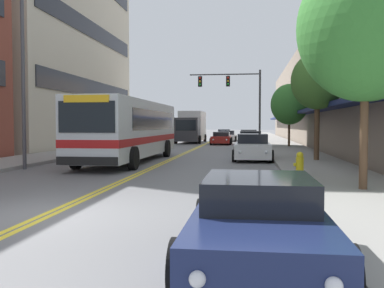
{
  "coord_description": "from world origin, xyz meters",
  "views": [
    {
      "loc": [
        4.21,
        -8.53,
        1.91
      ],
      "look_at": [
        -0.19,
        24.85,
        0.39
      ],
      "focal_mm": 40.0,
      "sensor_mm": 36.0,
      "label": 1
    }
  ],
  "objects_px": {
    "car_beige_parked_right_mid": "(249,137)",
    "street_tree_right_mid": "(317,81)",
    "car_charcoal_parked_left_mid": "(156,139)",
    "car_champagne_parked_right_far": "(250,140)",
    "car_silver_moving_second": "(227,136)",
    "street_tree_right_far": "(289,104)",
    "street_lamp_left_near": "(30,54)",
    "traffic_signal_mast": "(236,92)",
    "car_white_parked_right_end": "(252,148)",
    "car_dark_grey_parked_left_near": "(135,142)",
    "box_truck": "(191,127)",
    "fire_hydrant": "(300,164)",
    "city_bus": "(131,128)",
    "car_red_moving_lead": "(221,138)",
    "car_slate_blue_moving_third": "(224,134)",
    "street_tree_right_near": "(366,27)",
    "car_navy_parked_right_foreground": "(259,223)"
  },
  "relations": [
    {
      "from": "car_slate_blue_moving_third",
      "to": "street_tree_right_near",
      "type": "xyz_separation_m",
      "value": [
        6.33,
        -45.57,
        3.92
      ]
    },
    {
      "from": "car_beige_parked_right_mid",
      "to": "car_champagne_parked_right_far",
      "type": "distance_m",
      "value": 10.59
    },
    {
      "from": "car_silver_moving_second",
      "to": "street_tree_right_far",
      "type": "bearing_deg",
      "value": -67.56
    },
    {
      "from": "car_champagne_parked_right_far",
      "to": "car_red_moving_lead",
      "type": "distance_m",
      "value": 7.44
    },
    {
      "from": "car_beige_parked_right_mid",
      "to": "street_tree_right_mid",
      "type": "height_order",
      "value": "street_tree_right_mid"
    },
    {
      "from": "car_white_parked_right_end",
      "to": "street_tree_right_near",
      "type": "xyz_separation_m",
      "value": [
        2.88,
        -11.32,
        3.87
      ]
    },
    {
      "from": "car_white_parked_right_end",
      "to": "car_red_moving_lead",
      "type": "height_order",
      "value": "car_white_parked_right_end"
    },
    {
      "from": "car_white_parked_right_end",
      "to": "car_silver_moving_second",
      "type": "distance_m",
      "value": 26.39
    },
    {
      "from": "car_champagne_parked_right_far",
      "to": "street_tree_right_mid",
      "type": "relative_size",
      "value": 0.84
    },
    {
      "from": "traffic_signal_mast",
      "to": "car_slate_blue_moving_third",
      "type": "bearing_deg",
      "value": 96.08
    },
    {
      "from": "city_bus",
      "to": "car_red_moving_lead",
      "type": "height_order",
      "value": "city_bus"
    },
    {
      "from": "street_lamp_left_near",
      "to": "traffic_signal_mast",
      "type": "bearing_deg",
      "value": 68.67
    },
    {
      "from": "car_navy_parked_right_foreground",
      "to": "car_slate_blue_moving_third",
      "type": "bearing_deg",
      "value": 93.72
    },
    {
      "from": "car_charcoal_parked_left_mid",
      "to": "street_tree_right_near",
      "type": "xyz_separation_m",
      "value": [
        11.76,
        -27.41,
        3.95
      ]
    },
    {
      "from": "car_navy_parked_right_foreground",
      "to": "car_champagne_parked_right_far",
      "type": "xyz_separation_m",
      "value": [
        0.03,
        28.9,
        0.08
      ]
    },
    {
      "from": "city_bus",
      "to": "street_tree_right_far",
      "type": "bearing_deg",
      "value": 56.26
    },
    {
      "from": "car_charcoal_parked_left_mid",
      "to": "car_champagne_parked_right_far",
      "type": "relative_size",
      "value": 0.99
    },
    {
      "from": "car_dark_grey_parked_left_near",
      "to": "car_silver_moving_second",
      "type": "relative_size",
      "value": 0.91
    },
    {
      "from": "car_charcoal_parked_left_mid",
      "to": "car_dark_grey_parked_left_near",
      "type": "bearing_deg",
      "value": -89.82
    },
    {
      "from": "city_bus",
      "to": "traffic_signal_mast",
      "type": "relative_size",
      "value": 1.83
    },
    {
      "from": "car_charcoal_parked_left_mid",
      "to": "car_navy_parked_right_foreground",
      "type": "bearing_deg",
      "value": -75.35
    },
    {
      "from": "car_champagne_parked_right_far",
      "to": "car_slate_blue_moving_third",
      "type": "relative_size",
      "value": 1.0
    },
    {
      "from": "car_slate_blue_moving_third",
      "to": "street_tree_right_mid",
      "type": "distance_m",
      "value": 36.51
    },
    {
      "from": "car_silver_moving_second",
      "to": "car_slate_blue_moving_third",
      "type": "height_order",
      "value": "car_slate_blue_moving_third"
    },
    {
      "from": "street_tree_right_far",
      "to": "traffic_signal_mast",
      "type": "bearing_deg",
      "value": 155.25
    },
    {
      "from": "street_tree_right_far",
      "to": "street_tree_right_mid",
      "type": "bearing_deg",
      "value": -89.74
    },
    {
      "from": "street_tree_right_near",
      "to": "fire_hydrant",
      "type": "relative_size",
      "value": 7.6
    },
    {
      "from": "car_dark_grey_parked_left_near",
      "to": "box_truck",
      "type": "relative_size",
      "value": 0.54
    },
    {
      "from": "traffic_signal_mast",
      "to": "car_red_moving_lead",
      "type": "bearing_deg",
      "value": 111.32
    },
    {
      "from": "traffic_signal_mast",
      "to": "street_tree_right_mid",
      "type": "height_order",
      "value": "traffic_signal_mast"
    },
    {
      "from": "car_silver_moving_second",
      "to": "car_red_moving_lead",
      "type": "bearing_deg",
      "value": -91.38
    },
    {
      "from": "car_dark_grey_parked_left_near",
      "to": "street_lamp_left_near",
      "type": "height_order",
      "value": "street_lamp_left_near"
    },
    {
      "from": "car_champagne_parked_right_far",
      "to": "traffic_signal_mast",
      "type": "xyz_separation_m",
      "value": [
        -1.29,
        3.09,
        4.12
      ]
    },
    {
      "from": "fire_hydrant",
      "to": "street_tree_right_far",
      "type": "bearing_deg",
      "value": 85.68
    },
    {
      "from": "city_bus",
      "to": "traffic_signal_mast",
      "type": "distance_m",
      "value": 17.13
    },
    {
      "from": "street_tree_right_far",
      "to": "car_charcoal_parked_left_mid",
      "type": "bearing_deg",
      "value": 162.85
    },
    {
      "from": "city_bus",
      "to": "car_charcoal_parked_left_mid",
      "type": "xyz_separation_m",
      "value": [
        -2.57,
        17.77,
        -1.17
      ]
    },
    {
      "from": "car_beige_parked_right_mid",
      "to": "box_truck",
      "type": "xyz_separation_m",
      "value": [
        -6.1,
        0.13,
        1.05
      ]
    },
    {
      "from": "car_silver_moving_second",
      "to": "street_tree_right_near",
      "type": "relative_size",
      "value": 0.74
    },
    {
      "from": "car_champagne_parked_right_far",
      "to": "box_truck",
      "type": "distance_m",
      "value": 12.45
    },
    {
      "from": "car_white_parked_right_end",
      "to": "street_tree_right_mid",
      "type": "distance_m",
      "value": 4.88
    },
    {
      "from": "box_truck",
      "to": "fire_hydrant",
      "type": "distance_m",
      "value": 31.69
    },
    {
      "from": "car_champagne_parked_right_far",
      "to": "car_white_parked_right_end",
      "type": "distance_m",
      "value": 11.34
    },
    {
      "from": "car_dark_grey_parked_left_near",
      "to": "street_tree_right_near",
      "type": "bearing_deg",
      "value": -59.42
    },
    {
      "from": "street_lamp_left_near",
      "to": "car_red_moving_lead",
      "type": "bearing_deg",
      "value": 74.94
    },
    {
      "from": "box_truck",
      "to": "street_tree_right_near",
      "type": "xyz_separation_m",
      "value": [
        9.17,
        -33.38,
        2.83
      ]
    },
    {
      "from": "car_dark_grey_parked_left_near",
      "to": "car_beige_parked_right_mid",
      "type": "relative_size",
      "value": 0.99
    },
    {
      "from": "city_bus",
      "to": "car_charcoal_parked_left_mid",
      "type": "height_order",
      "value": "city_bus"
    },
    {
      "from": "car_champagne_parked_right_far",
      "to": "city_bus",
      "type": "bearing_deg",
      "value": -115.66
    },
    {
      "from": "city_bus",
      "to": "fire_hydrant",
      "type": "relative_size",
      "value": 14.57
    }
  ]
}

